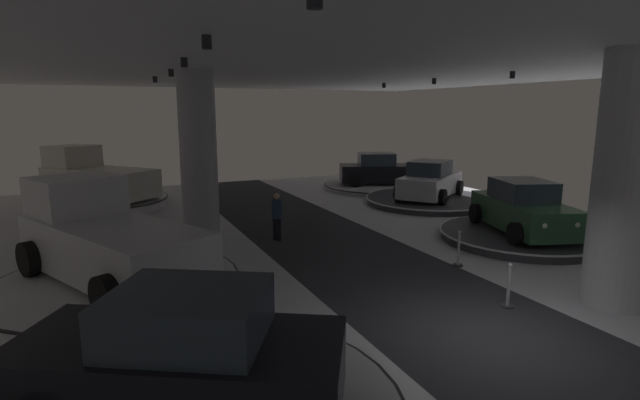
{
  "coord_description": "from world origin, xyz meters",
  "views": [
    {
      "loc": [
        -6.48,
        -6.4,
        4.26
      ],
      "look_at": [
        -0.19,
        7.48,
        1.4
      ],
      "focal_mm": 27.06,
      "sensor_mm": 36.0,
      "label": 1
    }
  ],
  "objects_px": {
    "display_platform_far_right": "(429,200)",
    "display_car_deep_right": "(378,170)",
    "pickup_truck_deep_left": "(95,177)",
    "display_car_near_left": "(182,360)",
    "visitor_walking_near": "(277,214)",
    "display_platform_mid_left": "(117,285)",
    "column_left": "(199,157)",
    "display_car_far_right": "(430,181)",
    "display_platform_mid_right": "(522,236)",
    "display_car_mid_right": "(523,209)",
    "display_platform_deep_right": "(379,186)",
    "display_platform_deep_left": "(102,202)",
    "pickup_truck_mid_left": "(106,239)",
    "column_right": "(626,182)"
  },
  "relations": [
    {
      "from": "display_platform_mid_left",
      "to": "display_platform_deep_right",
      "type": "bearing_deg",
      "value": 38.2
    },
    {
      "from": "display_platform_deep_right",
      "to": "display_platform_mid_right",
      "type": "height_order",
      "value": "display_platform_mid_right"
    },
    {
      "from": "column_right",
      "to": "pickup_truck_deep_left",
      "type": "distance_m",
      "value": 19.97
    },
    {
      "from": "display_platform_far_right",
      "to": "display_platform_mid_right",
      "type": "relative_size",
      "value": 1.11
    },
    {
      "from": "display_platform_deep_left",
      "to": "column_right",
      "type": "bearing_deg",
      "value": -58.27
    },
    {
      "from": "display_platform_mid_right",
      "to": "visitor_walking_near",
      "type": "bearing_deg",
      "value": 155.4
    },
    {
      "from": "display_platform_mid_left",
      "to": "display_platform_deep_left",
      "type": "bearing_deg",
      "value": 91.3
    },
    {
      "from": "display_car_far_right",
      "to": "display_platform_deep_left",
      "type": "xyz_separation_m",
      "value": [
        -13.76,
        5.44,
        -0.84
      ]
    },
    {
      "from": "display_car_far_right",
      "to": "display_platform_mid_left",
      "type": "bearing_deg",
      "value": -156.12
    },
    {
      "from": "display_platform_far_right",
      "to": "display_car_deep_right",
      "type": "bearing_deg",
      "value": 88.26
    },
    {
      "from": "display_platform_mid_left",
      "to": "display_car_near_left",
      "type": "xyz_separation_m",
      "value": [
        0.65,
        -5.87,
        0.91
      ]
    },
    {
      "from": "display_car_mid_right",
      "to": "column_left",
      "type": "bearing_deg",
      "value": 153.99
    },
    {
      "from": "pickup_truck_mid_left",
      "to": "column_left",
      "type": "bearing_deg",
      "value": 53.1
    },
    {
      "from": "display_platform_mid_left",
      "to": "display_car_near_left",
      "type": "bearing_deg",
      "value": -83.68
    },
    {
      "from": "display_platform_deep_right",
      "to": "visitor_walking_near",
      "type": "distance_m",
      "value": 11.78
    },
    {
      "from": "pickup_truck_mid_left",
      "to": "visitor_walking_near",
      "type": "distance_m",
      "value": 5.76
    },
    {
      "from": "display_platform_deep_right",
      "to": "visitor_walking_near",
      "type": "bearing_deg",
      "value": -137.72
    },
    {
      "from": "column_right",
      "to": "pickup_truck_mid_left",
      "type": "xyz_separation_m",
      "value": [
        -10.19,
        5.54,
        -1.48
      ]
    },
    {
      "from": "pickup_truck_deep_left",
      "to": "pickup_truck_mid_left",
      "type": "bearing_deg",
      "value": -88.4
    },
    {
      "from": "display_car_deep_right",
      "to": "pickup_truck_deep_left",
      "type": "distance_m",
      "value": 14.16
    },
    {
      "from": "column_left",
      "to": "display_car_mid_right",
      "type": "height_order",
      "value": "column_left"
    },
    {
      "from": "display_platform_mid_right",
      "to": "display_car_mid_right",
      "type": "height_order",
      "value": "display_car_mid_right"
    },
    {
      "from": "column_right",
      "to": "display_car_deep_right",
      "type": "height_order",
      "value": "column_right"
    },
    {
      "from": "display_platform_mid_right",
      "to": "display_car_near_left",
      "type": "xyz_separation_m",
      "value": [
        -11.7,
        -5.37,
        0.93
      ]
    },
    {
      "from": "display_platform_mid_right",
      "to": "pickup_truck_deep_left",
      "type": "distance_m",
      "value": 17.7
    },
    {
      "from": "display_car_far_right",
      "to": "pickup_truck_deep_left",
      "type": "height_order",
      "value": "pickup_truck_deep_left"
    },
    {
      "from": "display_platform_mid_right",
      "to": "pickup_truck_mid_left",
      "type": "height_order",
      "value": "pickup_truck_mid_left"
    },
    {
      "from": "display_car_deep_right",
      "to": "pickup_truck_mid_left",
      "type": "distance_m",
      "value": 17.35
    },
    {
      "from": "column_left",
      "to": "display_platform_deep_left",
      "type": "height_order",
      "value": "column_left"
    },
    {
      "from": "pickup_truck_mid_left",
      "to": "display_platform_deep_left",
      "type": "xyz_separation_m",
      "value": [
        -0.12,
        11.13,
        -1.06
      ]
    },
    {
      "from": "display_car_far_right",
      "to": "display_car_near_left",
      "type": "relative_size",
      "value": 0.98
    },
    {
      "from": "display_platform_far_right",
      "to": "visitor_walking_near",
      "type": "xyz_separation_m",
      "value": [
        -8.52,
        -3.12,
        0.75
      ]
    },
    {
      "from": "column_right",
      "to": "display_platform_deep_left",
      "type": "bearing_deg",
      "value": 121.73
    },
    {
      "from": "display_platform_mid_left",
      "to": "column_left",
      "type": "bearing_deg",
      "value": 56.36
    },
    {
      "from": "display_platform_far_right",
      "to": "display_car_far_right",
      "type": "bearing_deg",
      "value": -144.24
    },
    {
      "from": "display_platform_far_right",
      "to": "pickup_truck_mid_left",
      "type": "distance_m",
      "value": 14.85
    },
    {
      "from": "pickup_truck_deep_left",
      "to": "display_car_near_left",
      "type": "distance_m",
      "value": 17.57
    },
    {
      "from": "display_platform_far_right",
      "to": "pickup_truck_deep_left",
      "type": "bearing_deg",
      "value": 157.91
    },
    {
      "from": "column_right",
      "to": "display_platform_mid_right",
      "type": "bearing_deg",
      "value": 64.12
    },
    {
      "from": "display_platform_deep_left",
      "to": "visitor_walking_near",
      "type": "height_order",
      "value": "visitor_walking_near"
    },
    {
      "from": "display_platform_mid_right",
      "to": "display_platform_far_right",
      "type": "bearing_deg",
      "value": 79.81
    },
    {
      "from": "visitor_walking_near",
      "to": "display_car_near_left",
      "type": "bearing_deg",
      "value": -116.47
    },
    {
      "from": "display_car_deep_right",
      "to": "display_platform_mid_left",
      "type": "relative_size",
      "value": 0.8
    },
    {
      "from": "column_right",
      "to": "display_platform_mid_right",
      "type": "relative_size",
      "value": 1.04
    },
    {
      "from": "display_platform_mid_left",
      "to": "display_platform_deep_left",
      "type": "xyz_separation_m",
      "value": [
        -0.26,
        11.41,
        0.02
      ]
    },
    {
      "from": "display_platform_mid_right",
      "to": "display_car_mid_right",
      "type": "bearing_deg",
      "value": 71.3
    },
    {
      "from": "display_platform_far_right",
      "to": "display_platform_mid_right",
      "type": "distance_m",
      "value": 6.6
    },
    {
      "from": "display_car_deep_right",
      "to": "display_car_mid_right",
      "type": "relative_size",
      "value": 1.0
    },
    {
      "from": "display_platform_far_right",
      "to": "visitor_walking_near",
      "type": "height_order",
      "value": "visitor_walking_near"
    },
    {
      "from": "display_car_near_left",
      "to": "display_car_mid_right",
      "type": "bearing_deg",
      "value": 24.74
    }
  ]
}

